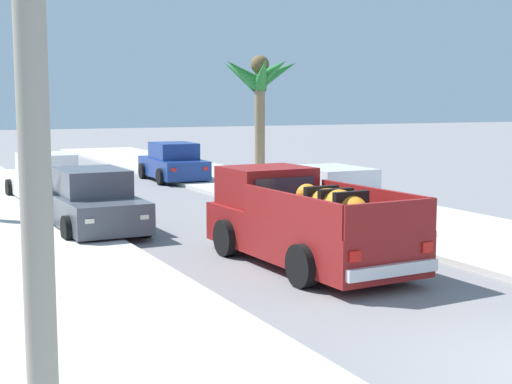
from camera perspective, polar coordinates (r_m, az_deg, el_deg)
sidewalk_left at (r=18.10m, az=-19.22°, el=-3.20°), size 4.67×60.00×0.12m
sidewalk_right at (r=21.56m, az=7.44°, el=-1.26°), size 4.67×60.00×0.12m
curb_left at (r=18.23m, az=-16.31°, el=-3.05°), size 0.16×60.00×0.10m
curb_right at (r=21.06m, az=5.33°, el=-1.46°), size 0.16×60.00×0.10m
pickup_truck at (r=14.26m, az=3.65°, el=-2.43°), size 2.36×5.28×1.80m
car_left_near at (r=24.11m, az=-16.07°, el=0.96°), size 2.11×4.30×1.54m
car_right_near at (r=29.47m, az=-6.49°, el=2.26°), size 2.17×4.32×1.54m
car_right_mid at (r=18.37m, az=6.04°, el=-0.63°), size 2.07×4.28×1.54m
car_left_far at (r=18.28m, az=-12.66°, el=-0.80°), size 2.06×4.27×1.54m
palm_tree_left_fore at (r=29.71m, az=0.26°, el=8.66°), size 3.39×3.61×5.02m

